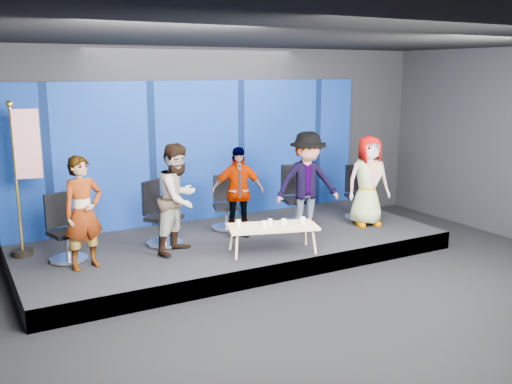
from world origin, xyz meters
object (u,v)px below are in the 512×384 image
Objects in this scene: chair_d at (296,205)px; mug_b at (264,224)px; panelist_c at (237,192)px; mug_d at (284,222)px; panelist_d at (307,182)px; mug_c at (270,222)px; chair_c at (226,211)px; panelist_a at (83,213)px; flag_stand at (24,175)px; panelist_b at (178,198)px; panelist_e at (368,181)px; chair_e at (359,201)px; chair_b at (161,224)px; mug_e at (303,220)px; chair_a at (66,239)px; mug_a at (238,223)px; coffee_table at (272,228)px.

chair_d reaches higher than mug_b.
mug_d is (0.23, -1.13, -0.29)m from panelist_c.
mug_c is at bearing -138.84° from panelist_d.
chair_c reaches higher than mug_d.
chair_c is (2.67, 0.91, -0.50)m from panelist_a.
mug_b is 3.67m from flag_stand.
mug_b is 0.04× the size of flag_stand.
panelist_b reaches higher than panelist_e.
chair_e is at bearing -11.83° from panelist_a.
mug_d is (-0.94, -0.76, -0.41)m from panelist_d.
flag_stand is at bearing 131.01° from chair_b.
chair_d is 11.44× the size of mug_b.
panelist_b is (1.45, 0.05, 0.04)m from panelist_a.
panelist_b reaches higher than mug_c.
chair_c reaches higher than mug_e.
panelist_e is at bearing -1.55° from flag_stand.
panelist_e reaches higher than mug_c.
flag_stand reaches higher than chair_d.
panelist_d is at bearing -47.22° from chair_b.
chair_a is 1.77m from panelist_b.
chair_b reaches higher than mug_d.
panelist_b reaches higher than panelist_a.
mug_c is (-2.51, -0.94, 0.14)m from chair_e.
mug_a is at bearing -99.38° from panelist_c.
panelist_c reaches higher than mug_b.
panelist_e is (3.59, -0.17, -0.03)m from panelist_b.
chair_c is at bearing 105.29° from panelist_c.
mug_c is 0.21m from mug_d.
panelist_d is at bearing -2.44° from flag_stand.
flag_stand is at bearing -172.85° from chair_e.
mug_c is at bearing 27.06° from mug_b.
panelist_e is at bearing -17.03° from panelist_a.
panelist_a reaches higher than coffee_table.
panelist_d is 0.75× the size of flag_stand.
panelist_d is at bearing -154.31° from chair_e.
coffee_table is 0.20m from mug_d.
mug_d is (1.43, -0.77, -0.38)m from panelist_b.
chair_b is 0.60× the size of panelist_d.
chair_d is 1.07× the size of chair_e.
panelist_b is at bearing -13.75° from panelist_a.
panelist_a is 3.83m from panelist_d.
panelist_a is at bearing 167.57° from mug_c.
mug_a is 0.99× the size of mug_b.
panelist_d is 1.28m from mug_d.
chair_e is at bearing 24.53° from mug_d.
panelist_d is 1.35m from mug_c.
panelist_b reaches higher than chair_e.
chair_d is 1.51m from mug_e.
panelist_c is at bearing -168.11° from chair_e.
mug_b is (-2.66, -1.01, 0.14)m from chair_e.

